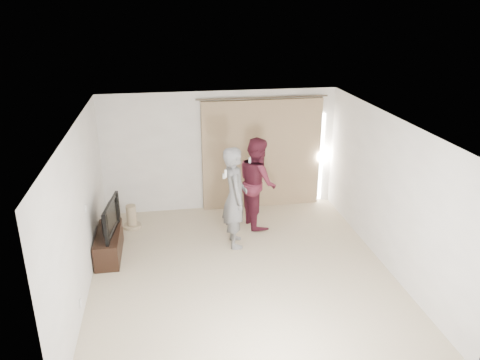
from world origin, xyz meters
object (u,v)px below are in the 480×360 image
object	(u,v)px
tv	(106,218)
person_man	(235,197)
tv_console	(109,244)
person_woman	(257,182)

from	to	relation	value
tv	person_man	world-z (taller)	person_man
tv	person_man	distance (m)	2.32
tv_console	person_man	world-z (taller)	person_man
tv_console	person_man	size ratio (longest dim) A/B	0.62
tv_console	person_man	bearing A→B (deg)	1.44
tv_console	person_woman	world-z (taller)	person_woman
tv	person_woman	world-z (taller)	person_woman
tv_console	tv	distance (m)	0.53
tv_console	tv	xyz separation A→B (m)	(0.00, 0.00, 0.53)
tv	person_woman	distance (m)	3.01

